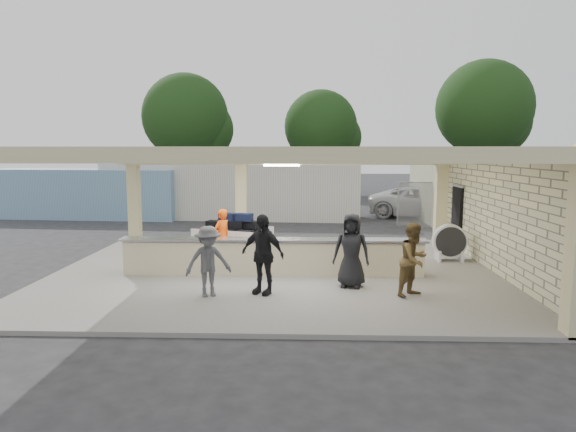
{
  "coord_description": "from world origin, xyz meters",
  "views": [
    {
      "loc": [
        0.88,
        -14.0,
        3.45
      ],
      "look_at": [
        0.35,
        1.0,
        1.5
      ],
      "focal_mm": 32.0,
      "sensor_mm": 36.0,
      "label": 1
    }
  ],
  "objects_px": {
    "passenger_c": "(208,261)",
    "car_dark": "(418,199)",
    "passenger_a": "(414,259)",
    "passenger_d": "(351,250)",
    "baggage_handler": "(222,236)",
    "container_white": "(232,191)",
    "luggage_cart": "(233,232)",
    "drum_fan": "(450,241)",
    "baggage_counter": "(273,257)",
    "car_white_b": "(495,202)",
    "car_white_a": "(424,202)",
    "container_blue": "(87,194)",
    "passenger_b": "(262,254)"
  },
  "relations": [
    {
      "from": "passenger_b",
      "to": "car_white_a",
      "type": "height_order",
      "value": "passenger_b"
    },
    {
      "from": "baggage_counter",
      "to": "container_blue",
      "type": "relative_size",
      "value": 0.86
    },
    {
      "from": "drum_fan",
      "to": "passenger_c",
      "type": "height_order",
      "value": "passenger_c"
    },
    {
      "from": "car_white_a",
      "to": "container_blue",
      "type": "bearing_deg",
      "value": 104.64
    },
    {
      "from": "passenger_b",
      "to": "car_white_b",
      "type": "relative_size",
      "value": 0.46
    },
    {
      "from": "passenger_b",
      "to": "passenger_a",
      "type": "bearing_deg",
      "value": 25.15
    },
    {
      "from": "drum_fan",
      "to": "baggage_handler",
      "type": "height_order",
      "value": "baggage_handler"
    },
    {
      "from": "car_dark",
      "to": "baggage_handler",
      "type": "bearing_deg",
      "value": 170.52
    },
    {
      "from": "passenger_a",
      "to": "passenger_b",
      "type": "height_order",
      "value": "passenger_b"
    },
    {
      "from": "passenger_a",
      "to": "passenger_c",
      "type": "height_order",
      "value": "passenger_a"
    },
    {
      "from": "passenger_b",
      "to": "passenger_c",
      "type": "relative_size",
      "value": 1.15
    },
    {
      "from": "drum_fan",
      "to": "passenger_a",
      "type": "distance_m",
      "value": 4.23
    },
    {
      "from": "passenger_b",
      "to": "car_white_b",
      "type": "xyz_separation_m",
      "value": [
        11.14,
        16.06,
        -0.39
      ]
    },
    {
      "from": "baggage_handler",
      "to": "passenger_d",
      "type": "height_order",
      "value": "passenger_d"
    },
    {
      "from": "passenger_a",
      "to": "passenger_d",
      "type": "relative_size",
      "value": 0.93
    },
    {
      "from": "passenger_b",
      "to": "passenger_c",
      "type": "distance_m",
      "value": 1.25
    },
    {
      "from": "luggage_cart",
      "to": "passenger_d",
      "type": "height_order",
      "value": "passenger_d"
    },
    {
      "from": "car_white_b",
      "to": "container_white",
      "type": "relative_size",
      "value": 0.32
    },
    {
      "from": "drum_fan",
      "to": "passenger_c",
      "type": "xyz_separation_m",
      "value": [
        -6.56,
        -4.0,
        0.22
      ]
    },
    {
      "from": "car_white_a",
      "to": "car_white_b",
      "type": "distance_m",
      "value": 4.39
    },
    {
      "from": "car_white_a",
      "to": "container_white",
      "type": "bearing_deg",
      "value": 105.79
    },
    {
      "from": "car_white_b",
      "to": "container_blue",
      "type": "distance_m",
      "value": 21.32
    },
    {
      "from": "passenger_d",
      "to": "luggage_cart",
      "type": "bearing_deg",
      "value": 143.82
    },
    {
      "from": "luggage_cart",
      "to": "passenger_b",
      "type": "bearing_deg",
      "value": -53.82
    },
    {
      "from": "baggage_handler",
      "to": "drum_fan",
      "type": "bearing_deg",
      "value": 131.54
    },
    {
      "from": "luggage_cart",
      "to": "container_blue",
      "type": "height_order",
      "value": "container_blue"
    },
    {
      "from": "baggage_counter",
      "to": "passenger_b",
      "type": "relative_size",
      "value": 4.37
    },
    {
      "from": "passenger_a",
      "to": "container_white",
      "type": "xyz_separation_m",
      "value": [
        -6.21,
        14.0,
        0.43
      ]
    },
    {
      "from": "baggage_handler",
      "to": "container_blue",
      "type": "relative_size",
      "value": 0.17
    },
    {
      "from": "passenger_d",
      "to": "car_white_a",
      "type": "bearing_deg",
      "value": 82.74
    },
    {
      "from": "baggage_handler",
      "to": "container_white",
      "type": "relative_size",
      "value": 0.13
    },
    {
      "from": "passenger_c",
      "to": "car_white_b",
      "type": "xyz_separation_m",
      "value": [
        12.36,
        16.33,
        -0.27
      ]
    },
    {
      "from": "drum_fan",
      "to": "passenger_a",
      "type": "xyz_separation_m",
      "value": [
        -1.86,
        -3.79,
        0.25
      ]
    },
    {
      "from": "passenger_a",
      "to": "car_white_b",
      "type": "distance_m",
      "value": 17.84
    },
    {
      "from": "car_white_b",
      "to": "car_dark",
      "type": "height_order",
      "value": "car_dark"
    },
    {
      "from": "baggage_counter",
      "to": "drum_fan",
      "type": "bearing_deg",
      "value": 19.93
    },
    {
      "from": "drum_fan",
      "to": "passenger_b",
      "type": "xyz_separation_m",
      "value": [
        -5.34,
        -3.74,
        0.34
      ]
    },
    {
      "from": "baggage_handler",
      "to": "car_white_b",
      "type": "relative_size",
      "value": 0.4
    },
    {
      "from": "luggage_cart",
      "to": "container_white",
      "type": "bearing_deg",
      "value": 118.0
    },
    {
      "from": "baggage_handler",
      "to": "car_white_b",
      "type": "distance_m",
      "value": 18.07
    },
    {
      "from": "container_white",
      "to": "car_white_a",
      "type": "bearing_deg",
      "value": 7.65
    },
    {
      "from": "passenger_b",
      "to": "container_white",
      "type": "relative_size",
      "value": 0.15
    },
    {
      "from": "baggage_counter",
      "to": "passenger_a",
      "type": "distance_m",
      "value": 3.88
    },
    {
      "from": "baggage_handler",
      "to": "passenger_b",
      "type": "distance_m",
      "value": 3.44
    },
    {
      "from": "passenger_d",
      "to": "car_dark",
      "type": "xyz_separation_m",
      "value": [
        5.24,
        16.83,
        -0.33
      ]
    },
    {
      "from": "passenger_b",
      "to": "container_blue",
      "type": "relative_size",
      "value": 0.2
    },
    {
      "from": "baggage_handler",
      "to": "passenger_d",
      "type": "distance_m",
      "value": 4.33
    },
    {
      "from": "luggage_cart",
      "to": "passenger_b",
      "type": "height_order",
      "value": "passenger_b"
    },
    {
      "from": "luggage_cart",
      "to": "passenger_d",
      "type": "relative_size",
      "value": 1.43
    },
    {
      "from": "passenger_c",
      "to": "car_dark",
      "type": "height_order",
      "value": "passenger_c"
    }
  ]
}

